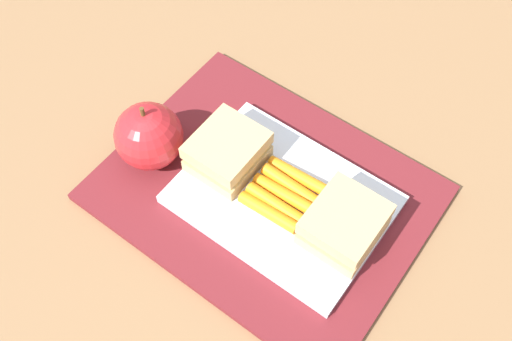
% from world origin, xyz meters
% --- Properties ---
extents(ground_plane, '(2.40, 2.40, 0.00)m').
position_xyz_m(ground_plane, '(0.00, 0.00, 0.00)').
color(ground_plane, olive).
extents(lunchbag_mat, '(0.36, 0.28, 0.01)m').
position_xyz_m(lunchbag_mat, '(0.00, 0.00, 0.01)').
color(lunchbag_mat, maroon).
rests_on(lunchbag_mat, ground_plane).
extents(food_tray, '(0.23, 0.17, 0.01)m').
position_xyz_m(food_tray, '(-0.03, 0.00, 0.02)').
color(food_tray, white).
rests_on(food_tray, lunchbag_mat).
extents(sandwich_half_left, '(0.07, 0.08, 0.04)m').
position_xyz_m(sandwich_half_left, '(-0.10, 0.00, 0.04)').
color(sandwich_half_left, tan).
rests_on(sandwich_half_left, food_tray).
extents(sandwich_half_right, '(0.07, 0.08, 0.04)m').
position_xyz_m(sandwich_half_right, '(0.05, 0.00, 0.04)').
color(sandwich_half_right, tan).
rests_on(sandwich_half_right, food_tray).
extents(carrot_sticks_bundle, '(0.08, 0.07, 0.02)m').
position_xyz_m(carrot_sticks_bundle, '(-0.03, 0.00, 0.03)').
color(carrot_sticks_bundle, orange).
rests_on(carrot_sticks_bundle, food_tray).
extents(apple, '(0.08, 0.08, 0.09)m').
position_xyz_m(apple, '(0.14, 0.04, 0.05)').
color(apple, red).
rests_on(apple, lunchbag_mat).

